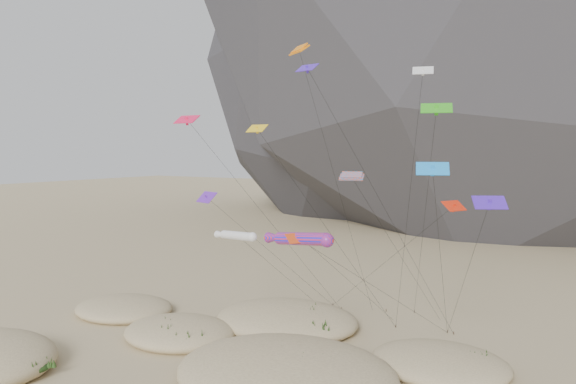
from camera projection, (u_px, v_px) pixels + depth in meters
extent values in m
ellipsoid|color=#2B2B30|center=(381.00, 59.00, 162.02)|extent=(136.20, 127.83, 116.00)
ellipsoid|color=#CCB789|center=(179.00, 332.00, 53.38)|extent=(11.20, 9.52, 2.48)
ellipsoid|color=#CCB789|center=(286.00, 373.00, 43.17)|extent=(17.83, 15.15, 3.41)
ellipsoid|color=#CCB789|center=(286.00, 320.00, 56.86)|extent=(14.97, 12.73, 2.99)
ellipsoid|color=#CCB789|center=(440.00, 363.00, 45.82)|extent=(11.40, 9.69, 2.26)
ellipsoid|color=#CCB789|center=(124.00, 308.00, 61.64)|extent=(11.25, 9.56, 2.22)
ellipsoid|color=black|center=(6.00, 358.00, 45.90)|extent=(3.10, 2.65, 0.93)
ellipsoid|color=black|center=(34.00, 367.00, 44.29)|extent=(2.64, 2.26, 0.79)
ellipsoid|color=black|center=(167.00, 332.00, 52.67)|extent=(3.20, 2.73, 0.96)
ellipsoid|color=black|center=(190.00, 341.00, 50.51)|extent=(2.44, 2.09, 0.73)
ellipsoid|color=black|center=(293.00, 366.00, 43.61)|extent=(3.79, 3.24, 1.14)
ellipsoid|color=black|center=(328.00, 374.00, 42.30)|extent=(2.66, 2.28, 0.80)
ellipsoid|color=black|center=(268.00, 372.00, 42.97)|extent=(2.50, 2.14, 0.75)
ellipsoid|color=black|center=(312.00, 317.00, 56.68)|extent=(3.00, 2.57, 0.90)
ellipsoid|color=black|center=(319.00, 331.00, 52.63)|extent=(2.15, 1.84, 0.65)
ellipsoid|color=black|center=(475.00, 360.00, 45.89)|extent=(2.11, 1.81, 0.63)
ellipsoid|color=black|center=(418.00, 367.00, 44.77)|extent=(2.22, 1.90, 0.67)
ellipsoid|color=black|center=(132.00, 306.00, 62.49)|extent=(2.59, 2.21, 0.78)
ellipsoid|color=black|center=(125.00, 312.00, 60.76)|extent=(2.11, 1.81, 0.63)
cylinder|color=#3F2D1E|center=(341.00, 308.00, 62.89)|extent=(0.08, 0.08, 0.30)
cylinder|color=#3F2D1E|center=(386.00, 310.00, 62.10)|extent=(0.08, 0.08, 0.30)
cylinder|color=#3F2D1E|center=(396.00, 326.00, 56.54)|extent=(0.08, 0.08, 0.30)
cylinder|color=#3F2D1E|center=(414.00, 312.00, 61.62)|extent=(0.08, 0.08, 0.30)
cylinder|color=#3F2D1E|center=(447.00, 332.00, 54.88)|extent=(0.08, 0.08, 0.30)
cylinder|color=#3F2D1E|center=(333.00, 304.00, 64.52)|extent=(0.08, 0.08, 0.30)
cylinder|color=#3F2D1E|center=(454.00, 333.00, 54.42)|extent=(0.08, 0.08, 0.30)
cylinder|color=#3F2D1E|center=(290.00, 310.00, 62.19)|extent=(0.08, 0.08, 0.30)
cylinder|color=#FE2D1A|center=(302.00, 239.00, 46.57)|extent=(6.03, 2.85, 1.69)
sphere|color=#FE2D1A|center=(327.00, 240.00, 44.33)|extent=(1.14, 1.14, 1.14)
cone|color=#FE2D1A|center=(277.00, 238.00, 49.03)|extent=(2.63, 1.67, 1.22)
cylinder|color=black|center=(353.00, 284.00, 52.85)|extent=(2.42, 15.27, 10.55)
cylinder|color=silver|center=(238.00, 236.00, 51.66)|extent=(4.94, 2.58, 1.14)
sphere|color=silver|center=(252.00, 237.00, 49.67)|extent=(0.83, 0.83, 0.83)
cone|color=silver|center=(223.00, 235.00, 53.84)|extent=(2.15, 1.41, 0.85)
cylinder|color=black|center=(285.00, 276.00, 57.36)|extent=(1.86, 13.63, 10.03)
cube|color=orange|center=(299.00, 50.00, 55.61)|extent=(2.85, 2.41, 0.80)
cube|color=orange|center=(299.00, 48.00, 55.60)|extent=(2.38, 1.98, 0.78)
cylinder|color=black|center=(338.00, 188.00, 59.19)|extent=(4.56, 8.68, 27.76)
cube|color=#FF4A1A|center=(352.00, 177.00, 51.14)|extent=(2.37, 1.42, 0.62)
cube|color=#FF4A1A|center=(352.00, 175.00, 51.13)|extent=(2.00, 1.15, 0.61)
cylinder|color=black|center=(399.00, 254.00, 55.11)|extent=(5.27, 11.15, 15.44)
cube|color=#1B8AEA|center=(433.00, 169.00, 40.97)|extent=(2.62, 1.89, 0.94)
cube|color=#1B8AEA|center=(433.00, 171.00, 40.98)|extent=(0.36, 0.37, 0.80)
cylinder|color=black|center=(441.00, 262.00, 47.93)|extent=(2.30, 13.50, 16.51)
cube|color=#4120BC|center=(307.00, 68.00, 51.99)|extent=(2.21, 1.43, 0.76)
cube|color=#4120BC|center=(307.00, 69.00, 52.00)|extent=(0.28, 0.26, 0.70)
cylinder|color=black|center=(382.00, 204.00, 53.20)|extent=(12.02, 7.89, 25.47)
cube|color=red|center=(454.00, 206.00, 40.61)|extent=(1.59, 1.99, 0.69)
cube|color=red|center=(454.00, 208.00, 40.63)|extent=(0.29, 0.28, 0.60)
cylinder|color=black|center=(380.00, 267.00, 52.57)|extent=(17.77, 16.07, 13.84)
cube|color=#ED1649|center=(187.00, 119.00, 49.44)|extent=(2.19, 1.22, 0.75)
cube|color=#ED1649|center=(187.00, 121.00, 49.45)|extent=(0.26, 0.21, 0.75)
cylinder|color=black|center=(273.00, 226.00, 56.17)|extent=(6.59, 17.95, 20.56)
cube|color=green|center=(436.00, 108.00, 42.65)|extent=(2.62, 1.90, 0.83)
cube|color=green|center=(436.00, 110.00, 42.66)|extent=(0.34, 0.30, 0.81)
cylinder|color=black|center=(423.00, 229.00, 52.14)|extent=(6.86, 16.26, 21.05)
cube|color=gold|center=(257.00, 128.00, 54.57)|extent=(2.10, 1.18, 0.78)
cube|color=gold|center=(257.00, 130.00, 54.58)|extent=(0.26, 0.25, 0.70)
cylinder|color=black|center=(328.00, 230.00, 55.56)|extent=(11.68, 7.64, 19.95)
cube|color=#601FB5|center=(207.00, 197.00, 54.68)|extent=(2.50, 1.73, 1.02)
cube|color=#601FB5|center=(207.00, 199.00, 54.69)|extent=(0.37, 0.43, 0.75)
cylinder|color=black|center=(275.00, 256.00, 59.60)|extent=(6.65, 14.41, 13.26)
cube|color=silver|center=(423.00, 70.00, 47.81)|extent=(1.92, 1.32, 0.75)
cube|color=silver|center=(423.00, 72.00, 47.82)|extent=(0.28, 0.31, 0.58)
cylinder|color=black|center=(408.00, 210.00, 52.18)|extent=(4.16, 5.58, 24.63)
cube|color=#D04013|center=(297.00, 238.00, 46.40)|extent=(1.79, 2.11, 0.72)
cube|color=#D04013|center=(297.00, 240.00, 46.41)|extent=(0.30, 0.30, 0.64)
cylinder|color=black|center=(379.00, 289.00, 50.64)|extent=(8.73, 14.32, 10.59)
cube|color=#441FB5|center=(490.00, 203.00, 40.21)|extent=(2.62, 2.13, 0.89)
cube|color=#441FB5|center=(490.00, 205.00, 40.22)|extent=(0.37, 0.37, 0.79)
cylinder|color=black|center=(465.00, 278.00, 47.55)|extent=(6.13, 12.29, 14.11)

